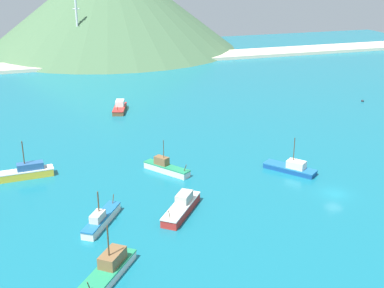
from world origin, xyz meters
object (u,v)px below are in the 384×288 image
fishing_boat_7 (109,268)px  fishing_boat_9 (182,207)px  fishing_boat_4 (25,172)px  fishing_boat_8 (120,108)px  buoy_0 (362,101)px  fishing_boat_3 (101,219)px  fishing_boat_6 (166,167)px  radio_tower (78,30)px  fishing_boat_1 (291,168)px

fishing_boat_7 → fishing_boat_9: bearing=44.4°
fishing_boat_4 → fishing_boat_7: size_ratio=1.08×
fishing_boat_8 → fishing_boat_7: bearing=-101.2°
fishing_boat_9 → buoy_0: bearing=35.2°
fishing_boat_4 → fishing_boat_9: (22.46, -20.85, -0.07)m
fishing_boat_3 → buoy_0: (76.70, 45.39, -0.73)m
fishing_boat_3 → fishing_boat_6: bearing=48.4°
fishing_boat_6 → fishing_boat_9: (-1.72, -15.69, 0.06)m
fishing_boat_8 → radio_tower: 66.42m
fishing_boat_7 → fishing_boat_9: 18.19m
fishing_boat_7 → fishing_boat_3: bearing=86.3°
fishing_boat_3 → radio_tower: radio_tower is taller
fishing_boat_6 → radio_tower: size_ratio=0.37×
fishing_boat_6 → radio_tower: 107.00m
buoy_0 → radio_tower: size_ratio=0.03×
fishing_boat_1 → fishing_boat_4: 47.38m
fishing_boat_6 → fishing_boat_9: 15.78m
fishing_boat_1 → buoy_0: bearing=41.6°
fishing_boat_3 → fishing_boat_6: fishing_boat_6 is taller
fishing_boat_4 → fishing_boat_6: 24.72m
buoy_0 → radio_tower: (-66.76, 76.60, 11.91)m
fishing_boat_9 → fishing_boat_6: bearing=83.8°
fishing_boat_1 → fishing_boat_7: (-36.39, -21.62, 0.19)m
buoy_0 → fishing_boat_1: bearing=-138.4°
fishing_boat_4 → buoy_0: fishing_boat_4 is taller
radio_tower → fishing_boat_8: bearing=-87.4°
fishing_boat_6 → fishing_boat_9: fishing_boat_6 is taller
fishing_boat_1 → fishing_boat_4: bearing=165.4°
fishing_boat_3 → buoy_0: 89.13m
buoy_0 → fishing_boat_8: bearing=170.1°
fishing_boat_1 → fishing_boat_8: fishing_boat_1 is taller
buoy_0 → fishing_boat_9: bearing=-144.8°
fishing_boat_1 → radio_tower: 116.55m
fishing_boat_8 → fishing_boat_9: 56.63m
fishing_boat_1 → fishing_boat_7: fishing_boat_7 is taller
radio_tower → fishing_boat_6: bearing=-87.9°
fishing_boat_4 → fishing_boat_8: bearing=57.1°
fishing_boat_7 → fishing_boat_4: bearing=105.7°
fishing_boat_1 → fishing_boat_7: bearing=-149.3°
fishing_boat_9 → buoy_0: 78.92m
fishing_boat_1 → fishing_boat_8: (-22.68, 47.73, 0.12)m
fishing_boat_7 → buoy_0: (77.52, 58.16, -0.85)m
fishing_boat_9 → radio_tower: 122.55m
fishing_boat_4 → fishing_boat_6: (24.18, -5.16, -0.14)m
fishing_boat_4 → radio_tower: 103.77m
fishing_boat_4 → buoy_0: (86.98, 24.59, -0.91)m
fishing_boat_8 → fishing_boat_9: fishing_boat_9 is taller
fishing_boat_1 → buoy_0: size_ratio=12.17×
fishing_boat_7 → radio_tower: (10.77, 134.75, 11.06)m
fishing_boat_9 → radio_tower: (-2.24, 122.03, 11.07)m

